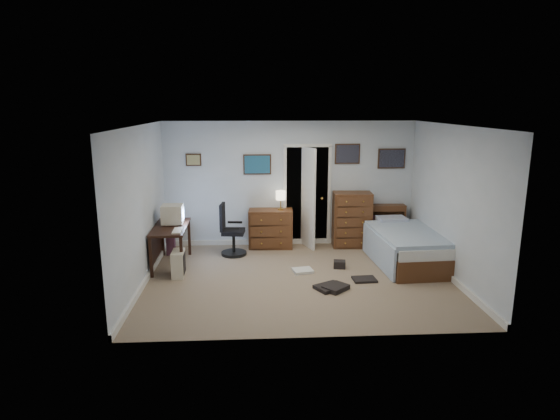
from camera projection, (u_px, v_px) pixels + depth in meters
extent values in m
cube|color=gray|center=(299.00, 279.00, 7.73)|extent=(5.00, 4.00, 0.02)
cube|color=black|center=(170.00, 227.00, 8.22)|extent=(0.61, 1.27, 0.04)
cube|color=black|center=(151.00, 258.00, 7.71)|extent=(0.05, 0.05, 0.68)
cube|color=black|center=(182.00, 257.00, 7.75)|extent=(0.05, 0.05, 0.68)
cube|color=black|center=(163.00, 238.00, 8.85)|extent=(0.05, 0.05, 0.68)
cube|color=black|center=(189.00, 237.00, 8.89)|extent=(0.05, 0.05, 0.68)
cube|color=black|center=(156.00, 245.00, 8.27)|extent=(0.06, 1.16, 0.48)
cube|color=beige|center=(172.00, 214.00, 8.33)|extent=(0.37, 0.36, 0.33)
cube|color=#8CB2F2|center=(183.00, 214.00, 8.34)|extent=(0.02, 0.27, 0.21)
cube|color=beige|center=(173.00, 223.00, 8.36)|extent=(0.25, 0.25, 0.02)
cube|color=beige|center=(178.00, 231.00, 7.89)|extent=(0.15, 0.39, 0.02)
cube|color=beige|center=(178.00, 264.00, 7.81)|extent=(0.20, 0.41, 0.43)
cube|color=black|center=(184.00, 263.00, 7.81)|extent=(0.01, 0.29, 0.34)
cylinder|color=black|center=(234.00, 253.00, 8.95)|extent=(0.53, 0.53, 0.06)
cylinder|color=black|center=(234.00, 243.00, 8.91)|extent=(0.06, 0.06, 0.37)
cube|color=black|center=(234.00, 232.00, 8.86)|extent=(0.45, 0.45, 0.07)
cube|color=black|center=(222.00, 217.00, 8.80)|extent=(0.09, 0.37, 0.51)
cube|color=black|center=(232.00, 228.00, 8.61)|extent=(0.28, 0.07, 0.04)
cube|color=black|center=(235.00, 222.00, 9.05)|extent=(0.28, 0.07, 0.04)
cube|color=maroon|center=(170.00, 235.00, 8.89)|extent=(0.16, 0.16, 0.78)
cube|color=brown|center=(271.00, 229.00, 9.35)|extent=(0.89, 0.48, 0.77)
cylinder|color=gold|center=(281.00, 209.00, 9.28)|extent=(0.12, 0.12, 0.02)
cylinder|color=gold|center=(281.00, 203.00, 9.25)|extent=(0.02, 0.02, 0.23)
cylinder|color=beige|center=(281.00, 195.00, 9.21)|extent=(0.20, 0.20, 0.17)
cube|color=black|center=(305.00, 193.00, 9.77)|extent=(0.90, 0.60, 2.00)
cube|color=white|center=(285.00, 196.00, 9.42)|extent=(0.06, 0.05, 2.00)
cube|color=white|center=(329.00, 196.00, 9.47)|extent=(0.06, 0.05, 2.00)
cube|color=white|center=(308.00, 145.00, 9.22)|extent=(0.96, 0.05, 0.06)
cube|color=white|center=(305.00, 197.00, 9.34)|extent=(0.31, 0.77, 2.00)
sphere|color=gold|center=(322.00, 199.00, 9.21)|extent=(0.06, 0.06, 0.06)
cube|color=brown|center=(352.00, 220.00, 9.38)|extent=(0.78, 0.48, 1.11)
cube|color=brown|center=(382.00, 224.00, 9.57)|extent=(0.92, 0.25, 0.82)
cube|color=black|center=(383.00, 218.00, 9.47)|extent=(0.84, 0.11, 0.27)
cube|color=maroon|center=(383.00, 220.00, 9.48)|extent=(0.73, 0.13, 0.20)
cube|color=brown|center=(405.00, 253.00, 8.49)|extent=(1.13, 2.08, 0.36)
cube|color=white|center=(406.00, 239.00, 8.43)|extent=(1.09, 2.04, 0.18)
cube|color=#5F82B0|center=(408.00, 234.00, 8.30)|extent=(1.17, 1.78, 0.10)
cube|color=#5F82B0|center=(378.00, 250.00, 8.31)|extent=(0.14, 1.72, 0.55)
cube|color=#6B7AAB|center=(391.00, 220.00, 9.13)|extent=(0.58, 0.42, 0.13)
cube|color=#331E11|center=(193.00, 160.00, 9.17)|extent=(0.30, 0.03, 0.24)
cube|color=#928A50|center=(193.00, 160.00, 9.15)|extent=(0.25, 0.01, 0.19)
cube|color=#331E11|center=(257.00, 164.00, 9.26)|extent=(0.55, 0.03, 0.40)
cube|color=#0C4F57|center=(257.00, 165.00, 9.24)|extent=(0.50, 0.01, 0.35)
cube|color=#331E11|center=(347.00, 154.00, 9.31)|extent=(0.50, 0.03, 0.40)
cube|color=black|center=(348.00, 154.00, 9.30)|extent=(0.45, 0.01, 0.35)
cube|color=#331E11|center=(392.00, 159.00, 9.39)|extent=(0.55, 0.03, 0.40)
cube|color=black|center=(392.00, 159.00, 9.37)|extent=(0.50, 0.01, 0.35)
cube|color=black|center=(336.00, 288.00, 7.25)|extent=(0.46, 0.46, 0.07)
cube|color=black|center=(339.00, 264.00, 8.22)|extent=(0.23, 0.20, 0.13)
cube|color=silver|center=(303.00, 271.00, 8.03)|extent=(0.38, 0.34, 0.05)
cube|color=black|center=(329.00, 287.00, 7.29)|extent=(0.53, 0.49, 0.06)
cube|color=black|center=(364.00, 279.00, 7.64)|extent=(0.39, 0.30, 0.04)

